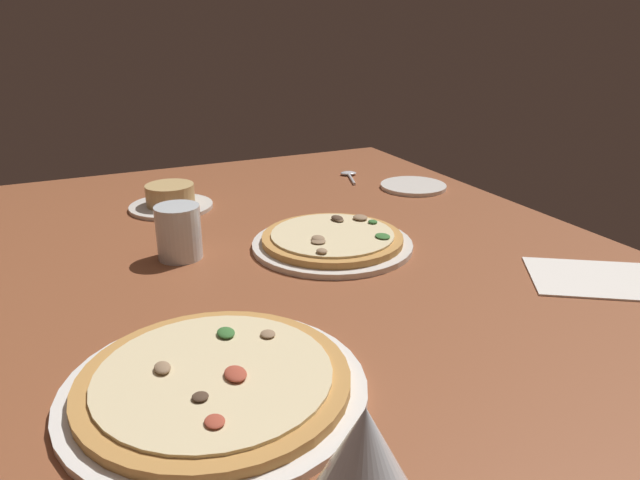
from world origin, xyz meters
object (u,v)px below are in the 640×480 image
pizza_main (333,241)px  paper_menu (595,279)px  ramekin_on_saucer (171,199)px  wine_glass_far (364,467)px  spoon (349,175)px  pizza_side (215,383)px  water_glass (179,236)px  side_plate (413,186)px

pizza_main → paper_menu: size_ratio=1.44×
ramekin_on_saucer → wine_glass_far: (-94.82, 6.94, 9.36)cm
wine_glass_far → spoon: size_ratio=1.44×
pizza_main → ramekin_on_saucer: 40.10cm
pizza_side → water_glass: (39.57, -5.31, 2.69)cm
water_glass → side_plate: (18.80, -58.89, -3.44)cm
water_glass → side_plate: bearing=-72.3°
pizza_main → pizza_side: 44.82cm
pizza_side → spoon: pizza_side is taller
water_glass → spoon: 60.92cm
pizza_main → ramekin_on_saucer: (34.22, 20.89, 0.86)cm
ramekin_on_saucer → side_plate: 55.36cm
ramekin_on_saucer → water_glass: 27.94cm
wine_glass_far → paper_menu: wine_glass_far is taller
pizza_main → side_plate: (25.47, -33.74, -0.75)cm
spoon → side_plate: bearing=-150.8°
pizza_side → pizza_main: bearing=-42.8°
water_glass → pizza_side: bearing=172.4°
side_plate → paper_menu: (-54.91, 3.10, -0.30)cm
ramekin_on_saucer → pizza_main: bearing=-148.6°
wine_glass_far → paper_menu: bearing=-61.9°
side_plate → water_glass: bearing=107.7°
pizza_side → ramekin_on_saucer: size_ratio=1.92×
ramekin_on_saucer → wine_glass_far: 95.53cm
wine_glass_far → side_plate: bearing=-35.6°
water_glass → side_plate: 61.91cm
spoon → pizza_main: bearing=148.7°
ramekin_on_saucer → spoon: ramekin_on_saucer is taller
pizza_main → pizza_side: bearing=137.2°
water_glass → spoon: bearing=-55.6°
pizza_side → ramekin_on_saucer: 67.80cm
water_glass → pizza_main: bearing=-104.9°
ramekin_on_saucer → pizza_side: bearing=171.9°
paper_menu → spoon: size_ratio=1.75×
side_plate → spoon: size_ratio=1.37×
wine_glass_far → water_glass: (67.27, -2.68, -7.54)cm
pizza_main → spoon: size_ratio=2.52×
pizza_side → side_plate: (58.37, -64.20, -0.75)cm
pizza_main → spoon: pizza_main is taller
water_glass → side_plate: size_ratio=0.59×
pizza_main → side_plate: pizza_main is taller
water_glass → paper_menu: 66.56cm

